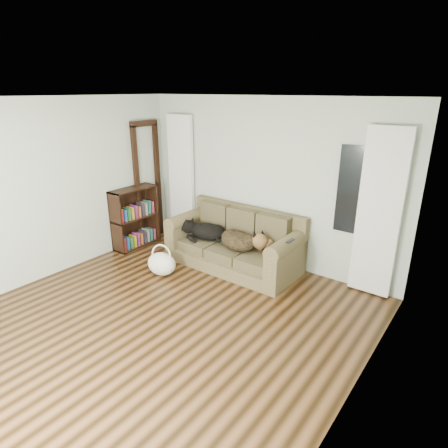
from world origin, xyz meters
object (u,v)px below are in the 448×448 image
Objects in this scene: sofa at (233,239)px; tote_bag at (162,265)px; dog_shepherd at (241,241)px; bookshelf at (135,219)px; dog_black_lab at (206,231)px.

tote_bag is (-0.69, -0.90, -0.29)m from sofa.
sofa reaches higher than dog_shepherd.
sofa is at bearing 1.79° from dog_shepherd.
dog_shepherd reaches higher than tote_bag.
dog_shepherd is at bearing -12.45° from sofa.
tote_bag is at bearing -23.86° from bookshelf.
dog_shepherd is at bearing -5.08° from dog_black_lab.
sofa reaches higher than tote_bag.
dog_black_lab is 0.71m from dog_shepherd.
dog_shepherd is 0.62× the size of bookshelf.
dog_shepherd is at bearing 9.19° from bookshelf.
dog_black_lab is 0.58× the size of bookshelf.
sofa is 0.53m from dog_black_lab.
bookshelf is at bearing 156.17° from tote_bag.
tote_bag is (-0.87, -0.86, -0.33)m from dog_shepherd.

